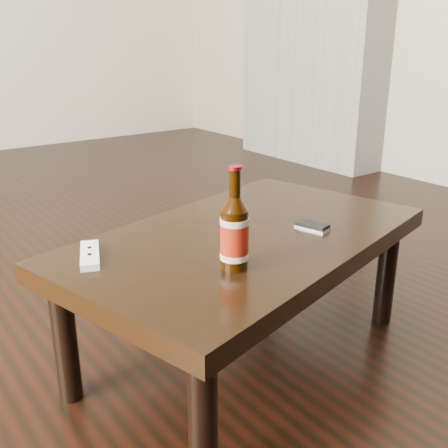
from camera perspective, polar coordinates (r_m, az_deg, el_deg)
floor at (r=1.97m, az=-15.70°, el=-8.46°), size 5.00×6.00×0.01m
coffee_table at (r=1.47m, az=2.46°, el=-2.84°), size 1.16×0.84×0.39m
beer_bottle at (r=1.20m, az=1.15°, el=-1.03°), size 0.09×0.09×0.24m
phone at (r=1.50m, az=9.62°, el=-0.21°), size 0.07×0.10×0.02m
remote at (r=1.32m, az=-14.40°, el=-3.30°), size 0.10×0.16×0.02m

